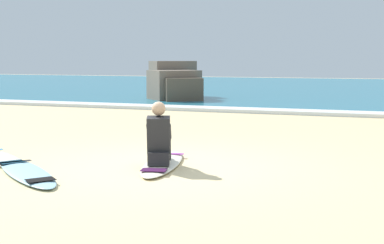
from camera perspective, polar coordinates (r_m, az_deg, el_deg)
ground_plane at (r=8.29m, az=-2.83°, el=-4.79°), size 80.00×80.00×0.00m
sea at (r=30.15m, az=14.13°, el=3.50°), size 80.00×28.00×0.10m
breaking_foam at (r=16.63m, az=9.06°, el=1.14°), size 80.00×0.90×0.11m
surfboard_main at (r=8.40m, az=-3.12°, el=-4.38°), size 0.99×2.27×0.08m
surfer_seated at (r=8.12m, az=-3.54°, el=-1.91°), size 0.56×0.77×0.95m
surfboard_spare_near at (r=8.10m, az=-17.26°, el=-5.10°), size 2.19×1.91×0.08m
rock_outcrop_distant at (r=21.20m, az=-1.76°, el=3.88°), size 3.01×3.58×1.57m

